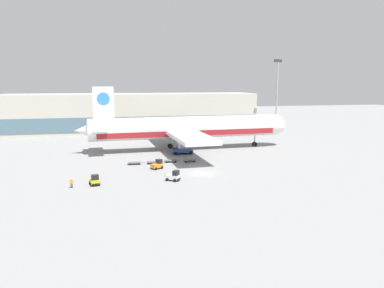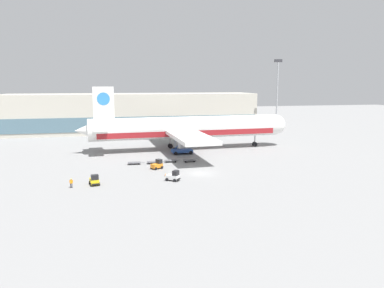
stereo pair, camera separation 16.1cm
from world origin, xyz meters
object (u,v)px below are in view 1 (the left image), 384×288
baggage_tug_foreground (95,180)px  baggage_dolly_third (171,160)px  traffic_cone_near (166,174)px  airplane_main (185,128)px  baggage_tug_far (174,176)px  ground_crew_near (71,182)px  light_mast (277,92)px  baggage_dolly_lead (134,163)px  scissor_lift_loader (182,146)px  baggage_dolly_trail (190,160)px  baggage_dolly_second (153,162)px  baggage_tug_mid (157,165)px

baggage_tug_foreground → baggage_dolly_third: 23.10m
baggage_dolly_third → traffic_cone_near: (-3.11, -12.44, -0.06)m
airplane_main → baggage_tug_far: airplane_main is taller
baggage_tug_foreground → ground_crew_near: bearing=-87.3°
light_mast → baggage_tug_far: bearing=-129.6°
baggage_dolly_lead → traffic_cone_near: bearing=-65.0°
baggage_tug_far → traffic_cone_near: (-0.91, 3.92, -0.54)m
scissor_lift_loader → baggage_dolly_trail: size_ratio=1.51×
traffic_cone_near → baggage_dolly_third: bearing=75.9°
light_mast → baggage_dolly_second: 65.11m
traffic_cone_near → baggage_dolly_lead: bearing=113.7°
light_mast → scissor_lift_loader: bearing=-142.7°
scissor_lift_loader → ground_crew_near: (-24.66, -26.74, -1.15)m
baggage_dolly_second → traffic_cone_near: 11.77m
light_mast → baggage_dolly_trail: light_mast is taller
baggage_tug_far → ground_crew_near: size_ratio=1.67×
baggage_tug_mid → ground_crew_near: bearing=-178.2°
baggage_tug_far → baggage_dolly_trail: bearing=105.4°
baggage_tug_foreground → baggage_tug_far: (14.18, -0.09, 0.00)m
scissor_lift_loader → baggage_tug_mid: size_ratio=1.99×
scissor_lift_loader → baggage_tug_foreground: size_ratio=2.11×
light_mast → baggage_dolly_third: 61.66m
baggage_tug_foreground → traffic_cone_near: size_ratio=3.91×
light_mast → baggage_tug_mid: light_mast is taller
baggage_dolly_second → baggage_tug_foreground: bearing=-127.0°
light_mast → baggage_dolly_third: size_ratio=6.99×
scissor_lift_loader → baggage_dolly_trail: scissor_lift_loader is taller
baggage_tug_far → airplane_main: bearing=112.5°
airplane_main → baggage_dolly_third: airplane_main is taller
light_mast → baggage_dolly_third: light_mast is taller
traffic_cone_near → baggage_tug_mid: bearing=96.8°
scissor_lift_loader → baggage_tug_mid: 17.65m
airplane_main → baggage_tug_far: bearing=-107.6°
baggage_tug_mid → airplane_main: bearing=31.6°
baggage_tug_mid → traffic_cone_near: (0.77, -6.47, -0.54)m
baggage_dolly_lead → scissor_lift_loader: bearing=39.9°
light_mast → baggage_dolly_second: size_ratio=6.99×
scissor_lift_loader → baggage_dolly_trail: 10.34m
baggage_dolly_second → baggage_dolly_third: bearing=11.2°
baggage_dolly_second → baggage_dolly_third: size_ratio=1.00×
airplane_main → baggage_tug_foreground: 39.11m
baggage_tug_mid → baggage_dolly_second: bearing=59.5°
baggage_dolly_third → airplane_main: bearing=68.8°
baggage_dolly_lead → baggage_dolly_third: same height
scissor_lift_loader → baggage_dolly_second: size_ratio=1.51×
baggage_tug_far → ground_crew_near: baggage_tug_far is taller
light_mast → baggage_tug_far: size_ratio=9.29×
light_mast → ground_crew_near: 87.59m
airplane_main → baggage_dolly_second: bearing=-125.6°
airplane_main → baggage_dolly_trail: bearing=-100.0°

